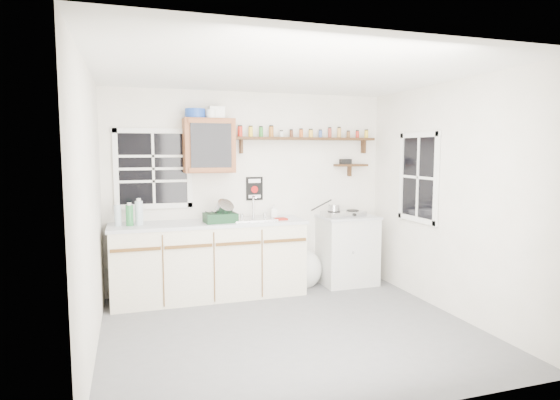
{
  "coord_description": "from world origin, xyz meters",
  "views": [
    {
      "loc": [
        -1.47,
        -4.21,
        1.76
      ],
      "look_at": [
        0.06,
        0.55,
        1.24
      ],
      "focal_mm": 30.0,
      "sensor_mm": 36.0,
      "label": 1
    }
  ],
  "objects_px": {
    "main_cabinet": "(210,259)",
    "right_cabinet": "(347,250)",
    "upper_cabinet": "(209,146)",
    "spice_shelf": "(304,138)",
    "dish_rack": "(222,215)",
    "hotplate": "(343,214)"
  },
  "relations": [
    {
      "from": "main_cabinet",
      "to": "right_cabinet",
      "type": "relative_size",
      "value": 2.54
    },
    {
      "from": "upper_cabinet",
      "to": "hotplate",
      "type": "relative_size",
      "value": 1.14
    },
    {
      "from": "hotplate",
      "to": "dish_rack",
      "type": "bearing_deg",
      "value": 175.54
    },
    {
      "from": "main_cabinet",
      "to": "upper_cabinet",
      "type": "xyz_separation_m",
      "value": [
        0.03,
        0.14,
        1.36
      ]
    },
    {
      "from": "main_cabinet",
      "to": "upper_cabinet",
      "type": "relative_size",
      "value": 3.55
    },
    {
      "from": "main_cabinet",
      "to": "upper_cabinet",
      "type": "bearing_deg",
      "value": 76.32
    },
    {
      "from": "main_cabinet",
      "to": "right_cabinet",
      "type": "xyz_separation_m",
      "value": [
        1.83,
        0.03,
        -0.01
      ]
    },
    {
      "from": "spice_shelf",
      "to": "dish_rack",
      "type": "xyz_separation_m",
      "value": [
        -1.15,
        -0.29,
        -0.92
      ]
    },
    {
      "from": "dish_rack",
      "to": "right_cabinet",
      "type": "bearing_deg",
      "value": -0.31
    },
    {
      "from": "right_cabinet",
      "to": "hotplate",
      "type": "xyz_separation_m",
      "value": [
        -0.08,
        -0.02,
        0.49
      ]
    },
    {
      "from": "right_cabinet",
      "to": "hotplate",
      "type": "height_order",
      "value": "hotplate"
    },
    {
      "from": "right_cabinet",
      "to": "dish_rack",
      "type": "bearing_deg",
      "value": -176.39
    },
    {
      "from": "right_cabinet",
      "to": "dish_rack",
      "type": "distance_m",
      "value": 1.79
    },
    {
      "from": "main_cabinet",
      "to": "right_cabinet",
      "type": "bearing_deg",
      "value": 0.79
    },
    {
      "from": "upper_cabinet",
      "to": "spice_shelf",
      "type": "distance_m",
      "value": 1.26
    },
    {
      "from": "right_cabinet",
      "to": "spice_shelf",
      "type": "bearing_deg",
      "value": 161.13
    },
    {
      "from": "right_cabinet",
      "to": "upper_cabinet",
      "type": "bearing_deg",
      "value": 176.24
    },
    {
      "from": "spice_shelf",
      "to": "hotplate",
      "type": "height_order",
      "value": "spice_shelf"
    },
    {
      "from": "upper_cabinet",
      "to": "dish_rack",
      "type": "relative_size",
      "value": 1.67
    },
    {
      "from": "spice_shelf",
      "to": "hotplate",
      "type": "xyz_separation_m",
      "value": [
        0.47,
        -0.21,
        -0.99
      ]
    },
    {
      "from": "upper_cabinet",
      "to": "right_cabinet",
      "type": "bearing_deg",
      "value": -3.76
    },
    {
      "from": "main_cabinet",
      "to": "spice_shelf",
      "type": "distance_m",
      "value": 1.97
    }
  ]
}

